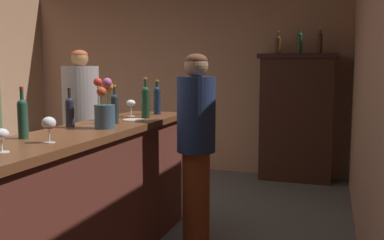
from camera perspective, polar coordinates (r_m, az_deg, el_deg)
wall_back at (r=6.36m, az=-1.51°, el=5.58°), size 4.92×0.12×2.67m
bar_counter at (r=3.21m, az=-13.12°, el=-10.31°), size 0.57×2.50×1.05m
display_cabinet at (r=5.74m, az=13.83°, el=0.64°), size 1.00×0.40×1.67m
wine_bottle_pinot at (r=3.95m, az=-4.72°, el=2.87°), size 0.07×0.07×0.32m
wine_bottle_malbec at (r=3.17m, az=-16.10°, el=1.22°), size 0.06×0.06×0.28m
wine_bottle_riesling at (r=3.66m, az=-6.27°, el=2.63°), size 0.07×0.07×0.35m
wine_bottle_merlot at (r=3.30m, az=-10.35°, el=1.71°), size 0.06×0.06×0.30m
wine_bottle_chardonnay at (r=2.73m, az=-21.79°, el=0.44°), size 0.06×0.06×0.31m
wine_glass_front at (r=2.31m, az=-24.27°, el=-1.86°), size 0.08×0.08×0.12m
wine_glass_mid at (r=3.81m, az=-8.21°, el=2.21°), size 0.08×0.08×0.15m
wine_glass_rear at (r=2.52m, az=-18.68°, el=-0.56°), size 0.08×0.08×0.15m
wine_glass_spare at (r=3.53m, az=-12.09°, el=1.44°), size 0.07×0.07×0.13m
flower_arrangement at (r=3.05m, az=-11.66°, el=1.39°), size 0.16×0.17×0.36m
cheese_plate at (r=3.48m, az=-7.86°, el=-0.00°), size 0.17×0.17×0.01m
display_bottle_left at (r=5.75m, az=11.46°, el=10.01°), size 0.07×0.07×0.30m
display_bottle_midleft at (r=5.72m, az=14.26°, el=10.15°), size 0.06×0.06×0.33m
display_bottle_center at (r=5.71m, az=16.81°, el=10.01°), size 0.06×0.06×0.32m
patron_in_navy at (r=4.76m, az=-14.61°, el=-0.14°), size 0.39×0.39×1.68m
bartender at (r=3.41m, az=0.56°, el=-3.00°), size 0.31×0.31×1.59m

